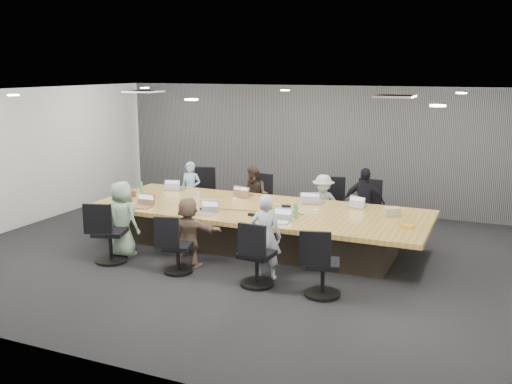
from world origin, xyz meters
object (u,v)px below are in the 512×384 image
at_px(bottle_green_left, 141,187).
at_px(bottle_clear, 198,197).
at_px(chair_0, 199,195).
at_px(chair_4, 110,237).
at_px(person_1, 255,196).
at_px(laptop_5, 204,214).
at_px(chair_2, 328,208).
at_px(chair_7, 323,269).
at_px(person_6, 266,237).
at_px(bottle_green_right, 296,211).
at_px(chair_1, 261,203).
at_px(person_3, 364,203).
at_px(chair_3, 367,212).
at_px(laptop_3, 357,206).
at_px(chair_5, 178,251).
at_px(laptop_2, 315,202).
at_px(canvas_bag, 392,212).
at_px(laptop_4, 141,207).
at_px(laptop_1, 244,195).
at_px(snack_packet, 407,226).
at_px(conference_table, 258,226).
at_px(stapler, 252,215).
at_px(person_5, 189,232).
at_px(person_0, 191,190).
at_px(chair_6, 257,260).
at_px(laptop_0, 177,189).
at_px(person_4, 122,219).

height_order(bottle_green_left, bottle_clear, bottle_clear).
xyz_separation_m(chair_0, chair_4, (0.20, -3.40, 0.00)).
height_order(person_1, laptop_5, person_1).
relative_size(chair_2, chair_7, 1.06).
distance_m(person_6, bottle_green_right, 0.99).
height_order(chair_1, person_3, person_3).
distance_m(chair_3, person_1, 2.28).
bearing_deg(laptop_3, chair_7, 106.48).
distance_m(chair_5, laptop_2, 2.92).
distance_m(chair_1, chair_2, 1.46).
bearing_deg(chair_0, chair_1, 166.96).
height_order(chair_3, canvas_bag, canvas_bag).
distance_m(chair_4, laptop_4, 0.95).
distance_m(chair_5, laptop_1, 2.53).
xyz_separation_m(chair_3, laptop_3, (0.00, -0.90, 0.31)).
bearing_deg(snack_packet, chair_7, -122.80).
height_order(chair_3, laptop_3, chair_3).
relative_size(conference_table, stapler, 41.37).
xyz_separation_m(laptop_3, laptop_4, (-3.55, -1.60, 0.00)).
bearing_deg(chair_1, bottle_clear, 83.42).
bearing_deg(person_5, person_6, 174.57).
height_order(laptop_2, bottle_green_left, bottle_green_left).
xyz_separation_m(person_0, person_1, (1.50, 0.00, 0.00)).
xyz_separation_m(chair_1, bottle_clear, (-0.50, -1.85, 0.47)).
distance_m(chair_7, person_1, 3.88).
height_order(chair_6, person_3, person_3).
bearing_deg(stapler, person_0, 141.81).
bearing_deg(snack_packet, laptop_3, 134.73).
bearing_deg(laptop_1, person_1, -81.30).
height_order(chair_4, laptop_0, chair_4).
bearing_deg(chair_4, bottle_clear, 43.80).
distance_m(chair_4, person_5, 1.35).
bearing_deg(laptop_2, conference_table, 32.01).
relative_size(chair_6, laptop_4, 2.29).
relative_size(laptop_5, person_6, 0.23).
distance_m(chair_3, canvas_bag, 1.58).
bearing_deg(chair_7, chair_3, 77.60).
distance_m(laptop_4, person_6, 2.72).
distance_m(chair_4, person_3, 4.69).
relative_size(chair_2, person_4, 0.65).
xyz_separation_m(person_3, person_4, (-3.55, -2.70, -0.02)).
xyz_separation_m(laptop_3, bottle_clear, (-2.75, -0.95, 0.11)).
distance_m(chair_3, chair_5, 4.08).
xyz_separation_m(bottle_green_right, snack_packet, (1.80, 0.12, -0.10)).
bearing_deg(chair_4, laptop_2, 23.37).
bearing_deg(laptop_5, chair_1, 77.23).
distance_m(chair_3, person_6, 3.18).
height_order(chair_7, laptop_3, chair_7).
bearing_deg(bottle_green_right, chair_4, -154.93).
height_order(chair_3, snack_packet, chair_3).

